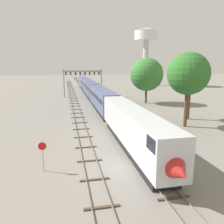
{
  "coord_description": "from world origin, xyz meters",
  "views": [
    {
      "loc": [
        -5.68,
        -19.96,
        9.95
      ],
      "look_at": [
        1.0,
        12.0,
        3.0
      ],
      "focal_mm": 36.04,
      "sensor_mm": 36.0,
      "label": 1
    }
  ],
  "objects_px": {
    "water_tower": "(146,39)",
    "stop_sign": "(43,152)",
    "passenger_train": "(95,92)",
    "trackside_tree_left": "(147,75)",
    "trackside_tree_right": "(188,74)",
    "trackside_tree_mid": "(190,76)",
    "signal_gantry": "(83,76)"
  },
  "relations": [
    {
      "from": "trackside_tree_right",
      "to": "stop_sign",
      "type": "bearing_deg",
      "value": -151.35
    },
    {
      "from": "passenger_train",
      "to": "trackside_tree_mid",
      "type": "height_order",
      "value": "trackside_tree_mid"
    },
    {
      "from": "water_tower",
      "to": "stop_sign",
      "type": "height_order",
      "value": "water_tower"
    },
    {
      "from": "signal_gantry",
      "to": "stop_sign",
      "type": "relative_size",
      "value": 4.2
    },
    {
      "from": "passenger_train",
      "to": "trackside_tree_right",
      "type": "relative_size",
      "value": 7.74
    },
    {
      "from": "passenger_train",
      "to": "water_tower",
      "type": "relative_size",
      "value": 3.47
    },
    {
      "from": "signal_gantry",
      "to": "passenger_train",
      "type": "bearing_deg",
      "value": -77.76
    },
    {
      "from": "signal_gantry",
      "to": "trackside_tree_right",
      "type": "height_order",
      "value": "trackside_tree_right"
    },
    {
      "from": "trackside_tree_mid",
      "to": "trackside_tree_left",
      "type": "bearing_deg",
      "value": 94.69
    },
    {
      "from": "signal_gantry",
      "to": "trackside_tree_right",
      "type": "xyz_separation_m",
      "value": [
        13.46,
        -37.65,
        2.21
      ]
    },
    {
      "from": "trackside_tree_mid",
      "to": "signal_gantry",
      "type": "bearing_deg",
      "value": 116.6
    },
    {
      "from": "signal_gantry",
      "to": "water_tower",
      "type": "bearing_deg",
      "value": 46.13
    },
    {
      "from": "trackside_tree_left",
      "to": "trackside_tree_right",
      "type": "bearing_deg",
      "value": -94.11
    },
    {
      "from": "passenger_train",
      "to": "signal_gantry",
      "type": "bearing_deg",
      "value": 102.24
    },
    {
      "from": "passenger_train",
      "to": "water_tower",
      "type": "xyz_separation_m",
      "value": [
        30.34,
        44.27,
        18.75
      ]
    },
    {
      "from": "trackside_tree_left",
      "to": "trackside_tree_mid",
      "type": "height_order",
      "value": "trackside_tree_left"
    },
    {
      "from": "water_tower",
      "to": "stop_sign",
      "type": "distance_m",
      "value": 94.44
    },
    {
      "from": "passenger_train",
      "to": "trackside_tree_mid",
      "type": "xyz_separation_m",
      "value": [
        14.33,
        -22.73,
        5.26
      ]
    },
    {
      "from": "signal_gantry",
      "to": "stop_sign",
      "type": "bearing_deg",
      "value": -98.94
    },
    {
      "from": "trackside_tree_right",
      "to": "passenger_train",
      "type": "bearing_deg",
      "value": 112.33
    },
    {
      "from": "water_tower",
      "to": "stop_sign",
      "type": "relative_size",
      "value": 9.17
    },
    {
      "from": "trackside_tree_mid",
      "to": "passenger_train",
      "type": "bearing_deg",
      "value": 122.23
    },
    {
      "from": "water_tower",
      "to": "trackside_tree_mid",
      "type": "height_order",
      "value": "water_tower"
    },
    {
      "from": "stop_sign",
      "to": "trackside_tree_left",
      "type": "xyz_separation_m",
      "value": [
        22.84,
        34.31,
        5.51
      ]
    },
    {
      "from": "stop_sign",
      "to": "trackside_tree_right",
      "type": "relative_size",
      "value": 0.24
    },
    {
      "from": "trackside_tree_mid",
      "to": "trackside_tree_right",
      "type": "distance_m",
      "value": 5.56
    },
    {
      "from": "stop_sign",
      "to": "trackside_tree_left",
      "type": "relative_size",
      "value": 0.25
    },
    {
      "from": "trackside_tree_left",
      "to": "trackside_tree_mid",
      "type": "relative_size",
      "value": 1.11
    },
    {
      "from": "signal_gantry",
      "to": "trackside_tree_right",
      "type": "distance_m",
      "value": 40.05
    },
    {
      "from": "water_tower",
      "to": "trackside_tree_left",
      "type": "bearing_deg",
      "value": -109.71
    },
    {
      "from": "trackside_tree_left",
      "to": "stop_sign",
      "type": "bearing_deg",
      "value": -123.65
    },
    {
      "from": "passenger_train",
      "to": "trackside_tree_right",
      "type": "bearing_deg",
      "value": -67.67
    }
  ]
}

